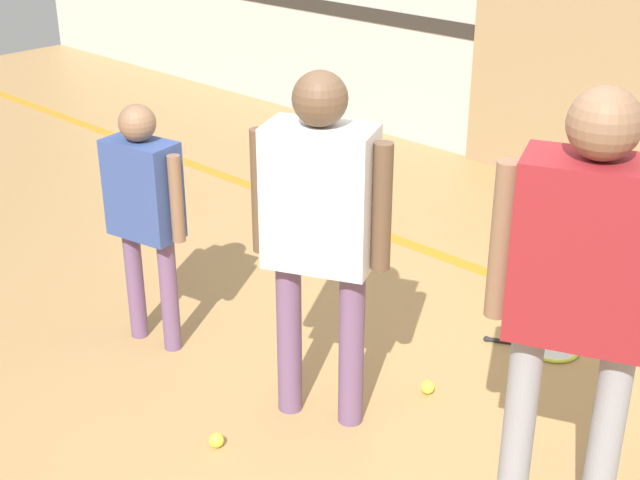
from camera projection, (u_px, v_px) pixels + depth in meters
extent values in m
plane|color=#A87F4C|center=(348.00, 436.00, 3.99)|extent=(16.00, 16.00, 0.00)
cube|color=#9E7F56|center=(605.00, 82.00, 6.33)|extent=(2.23, 0.05, 1.69)
cube|color=orange|center=(553.00, 297.00, 5.17)|extent=(14.40, 0.10, 0.01)
cylinder|color=#6B4C70|center=(289.00, 336.00, 4.02)|extent=(0.11, 0.11, 0.78)
cylinder|color=#6B4C70|center=(351.00, 348.00, 3.94)|extent=(0.11, 0.11, 0.78)
cube|color=silver|center=(320.00, 197.00, 3.69)|extent=(0.52, 0.41, 0.62)
sphere|color=brown|center=(320.00, 99.00, 3.51)|extent=(0.23, 0.23, 0.23)
cylinder|color=brown|center=(261.00, 191.00, 3.77)|extent=(0.08, 0.08, 0.55)
cylinder|color=brown|center=(382.00, 207.00, 3.61)|extent=(0.08, 0.08, 0.55)
cylinder|color=#6B4C70|center=(135.00, 284.00, 4.66)|extent=(0.09, 0.09, 0.62)
cylinder|color=#6B4C70|center=(169.00, 295.00, 4.54)|extent=(0.09, 0.09, 0.62)
cube|color=#334784|center=(143.00, 189.00, 4.37)|extent=(0.39, 0.26, 0.49)
sphere|color=brown|center=(137.00, 123.00, 4.23)|extent=(0.18, 0.18, 0.18)
cylinder|color=brown|center=(112.00, 182.00, 4.47)|extent=(0.06, 0.06, 0.44)
cylinder|color=brown|center=(176.00, 199.00, 4.26)|extent=(0.06, 0.06, 0.44)
cylinder|color=gray|center=(605.00, 440.00, 3.29)|extent=(0.12, 0.12, 0.83)
cylinder|color=gray|center=(519.00, 422.00, 3.39)|extent=(0.12, 0.12, 0.83)
cube|color=maroon|center=(587.00, 251.00, 3.03)|extent=(0.55, 0.43, 0.66)
sphere|color=brown|center=(604.00, 124.00, 2.84)|extent=(0.24, 0.24, 0.24)
cylinder|color=brown|center=(502.00, 241.00, 3.13)|extent=(0.09, 0.09, 0.59)
torus|color=#C6D838|center=(553.00, 348.00, 4.64)|extent=(0.37, 0.37, 0.02)
cylinder|color=silver|center=(553.00, 348.00, 4.64)|extent=(0.24, 0.24, 0.01)
cylinder|color=black|center=(507.00, 342.00, 4.70)|extent=(0.20, 0.12, 0.02)
sphere|color=black|center=(486.00, 339.00, 4.73)|extent=(0.03, 0.03, 0.03)
sphere|color=#CCE038|center=(217.00, 440.00, 3.91)|extent=(0.07, 0.07, 0.07)
sphere|color=#CCE038|center=(519.00, 318.00, 4.89)|extent=(0.07, 0.07, 0.07)
sphere|color=#CCE038|center=(428.00, 387.00, 4.28)|extent=(0.07, 0.07, 0.07)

